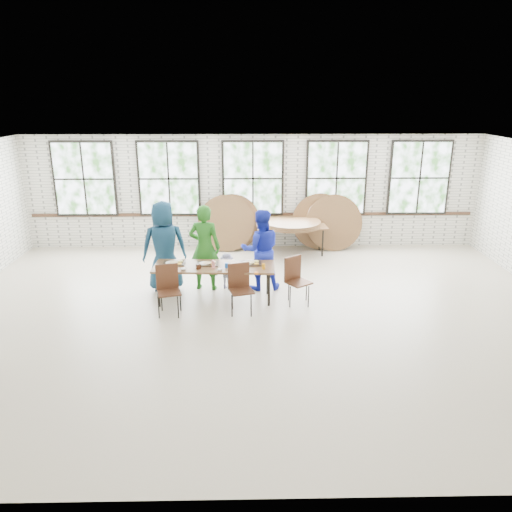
{
  "coord_description": "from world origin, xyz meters",
  "views": [
    {
      "loc": [
        -0.18,
        -8.62,
        4.01
      ],
      "look_at": [
        0.0,
        0.4,
        1.05
      ],
      "focal_mm": 35.0,
      "sensor_mm": 36.0,
      "label": 1
    }
  ],
  "objects": [
    {
      "name": "adult_blue",
      "position": [
        0.12,
        1.39,
        0.86
      ],
      "size": [
        0.89,
        0.73,
        1.73
      ],
      "primitive_type": "imported",
      "rotation": [
        0.0,
        0.0,
        3.23
      ],
      "color": "#1927B1",
      "rests_on": "ground"
    },
    {
      "name": "chair_near_left",
      "position": [
        -1.66,
        0.16,
        0.56
      ],
      "size": [
        0.51,
        0.5,
        0.95
      ],
      "rotation": [
        0.0,
        0.0,
        0.27
      ],
      "color": "#4A2918",
      "rests_on": "ground"
    },
    {
      "name": "adult_green",
      "position": [
        -1.06,
        1.39,
        0.92
      ],
      "size": [
        0.73,
        0.54,
        1.84
      ],
      "primitive_type": "imported",
      "rotation": [
        0.0,
        0.0,
        2.98
      ],
      "color": "#20621A",
      "rests_on": "ground"
    },
    {
      "name": "tabletop_clutter",
      "position": [
        -0.76,
        0.72,
        0.77
      ],
      "size": [
        2.04,
        0.65,
        0.11
      ],
      "color": "black",
      "rests_on": "dining_table"
    },
    {
      "name": "round_tops_leaning",
      "position": [
        0.66,
        4.2,
        0.73
      ],
      "size": [
        4.36,
        0.49,
        1.49
      ],
      "color": "brown",
      "rests_on": "ground"
    },
    {
      "name": "storage_table",
      "position": [
        0.99,
        3.83,
        0.69
      ],
      "size": [
        1.84,
        0.85,
        0.74
      ],
      "rotation": [
        0.0,
        0.0,
        0.05
      ],
      "color": "brown",
      "rests_on": "ground"
    },
    {
      "name": "adult_teal",
      "position": [
        -1.9,
        1.39,
        0.96
      ],
      "size": [
        1.04,
        0.79,
        1.91
      ],
      "primitive_type": "imported",
      "rotation": [
        0.0,
        0.0,
        3.36
      ],
      "color": "navy",
      "rests_on": "ground"
    },
    {
      "name": "dining_table",
      "position": [
        -0.83,
        0.74,
        0.69
      ],
      "size": [
        2.44,
        0.92,
        0.74
      ],
      "rotation": [
        0.0,
        0.0,
        -0.05
      ],
      "color": "brown",
      "rests_on": "ground"
    },
    {
      "name": "chair_spare",
      "position": [
        0.79,
        0.6,
        0.56
      ],
      "size": [
        0.58,
        0.57,
        0.95
      ],
      "rotation": [
        0.0,
        0.0,
        0.63
      ],
      "color": "#4A2918",
      "rests_on": "ground"
    },
    {
      "name": "chair_near_right",
      "position": [
        -0.31,
        0.21,
        0.56
      ],
      "size": [
        0.52,
        0.51,
        0.95
      ],
      "rotation": [
        0.0,
        0.0,
        0.28
      ],
      "color": "#4A2918",
      "rests_on": "ground"
    },
    {
      "name": "toddler",
      "position": [
        -0.6,
        1.39,
        0.39
      ],
      "size": [
        0.57,
        0.44,
        0.79
      ],
      "primitive_type": "imported",
      "rotation": [
        0.0,
        0.0,
        2.81
      ],
      "color": "#1A1646",
      "rests_on": "ground"
    },
    {
      "name": "room",
      "position": [
        0.0,
        4.44,
        1.83
      ],
      "size": [
        12.0,
        12.0,
        12.0
      ],
      "color": "#B1A58D",
      "rests_on": "ground"
    },
    {
      "name": "round_tops_stacked",
      "position": [
        0.99,
        3.83,
        0.8
      ],
      "size": [
        1.5,
        1.5,
        0.13
      ],
      "color": "brown",
      "rests_on": "storage_table"
    }
  ]
}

